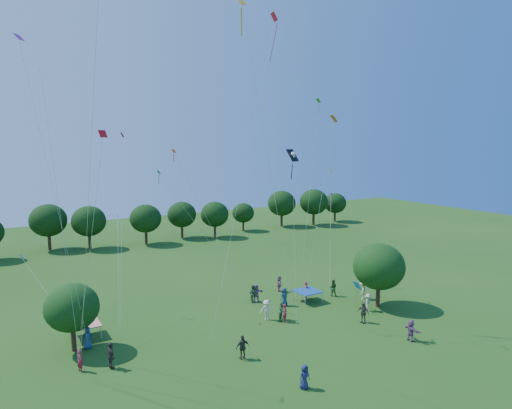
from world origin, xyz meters
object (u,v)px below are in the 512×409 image
Objects in this scene: near_tree_north at (72,307)px; tent_red_stripe at (85,324)px; near_tree_east at (379,267)px; tent_blue at (307,291)px; pirate_kite at (293,159)px; red_high_kite at (264,74)px.

near_tree_north reaches higher than tent_red_stripe.
near_tree_east is 7.16m from tent_blue.
pirate_kite is 7.07m from red_high_kite.
near_tree_north reaches higher than tent_blue.
red_high_kite is at bearing -158.67° from tent_blue.
near_tree_east is 0.25× the size of red_high_kite.
red_high_kite is (-11.40, 1.89, 16.69)m from near_tree_east.
tent_blue is at bearing 21.33° from red_high_kite.
near_tree_east is at bearing -10.24° from near_tree_north.
near_tree_east is at bearing -42.56° from tent_blue.
tent_blue is (19.99, -2.40, 0.00)m from tent_red_stripe.
near_tree_north is at bearing 169.76° from near_tree_east.
red_high_kite is (14.61, -2.81, 17.24)m from near_tree_north.
red_high_kite reaches higher than tent_red_stripe.
near_tree_north is at bearing 169.11° from red_high_kite.
pirate_kite is at bearing -178.33° from near_tree_east.
pirate_kite is (-10.05, -0.29, 10.10)m from near_tree_east.
pirate_kite is at bearing -25.78° from tent_red_stripe.
red_high_kite is at bearing 121.77° from pirate_kite.
pirate_kite reaches higher than tent_blue.
tent_blue is (21.17, -0.25, -2.29)m from near_tree_north.
tent_red_stripe and tent_blue have the same top height.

